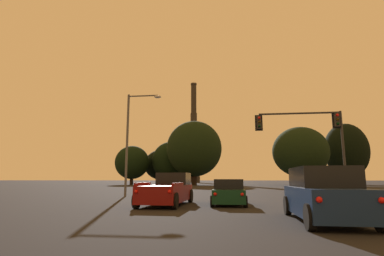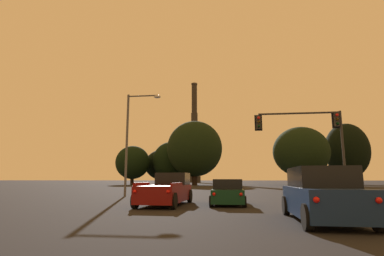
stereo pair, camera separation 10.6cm
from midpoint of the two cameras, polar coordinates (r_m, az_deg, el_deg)
hatchback_center_lane_front at (r=17.51m, az=7.03°, el=-12.17°), size 1.91×4.11×1.44m
pickup_truck_left_lane_front at (r=17.55m, az=-4.57°, el=-11.75°), size 2.39×5.58×1.82m
suv_right_lane_second at (r=11.51m, az=23.74°, el=-11.62°), size 2.21×4.94×1.86m
traffic_light_overhead_right at (r=24.29m, az=22.07°, el=-0.53°), size 6.52×0.50×6.50m
street_lamp at (r=26.38m, az=-11.22°, el=-0.94°), size 3.04×0.36×8.81m
smokestack at (r=126.64m, az=0.48°, el=-2.72°), size 5.14×5.14×42.69m
treeline_left_mid at (r=85.87m, az=27.47°, el=-3.83°), size 10.78×9.71×15.52m
treeline_center_left at (r=78.65m, az=-3.94°, el=-6.26°), size 9.69×8.72×11.09m
treeline_center_right at (r=78.48m, az=-11.21°, el=-6.45°), size 8.73×7.86×9.85m
treeline_right_mid at (r=83.61m, az=-5.56°, el=-6.97°), size 9.90×8.91×9.53m
treeline_far_right at (r=75.22m, az=20.10°, el=-4.29°), size 13.00×11.70×13.67m
treeline_far_left at (r=72.25m, az=0.53°, el=-3.95°), size 13.26×11.93×15.37m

